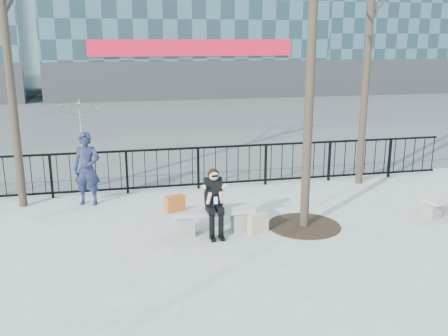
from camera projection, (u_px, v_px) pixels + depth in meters
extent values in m
plane|color=gray|center=(213.00, 232.00, 10.04)|extent=(120.00, 120.00, 0.00)
cube|color=#474747|center=(154.00, 118.00, 24.22)|extent=(60.00, 23.00, 0.01)
cube|color=black|center=(190.00, 148.00, 12.60)|extent=(14.00, 0.05, 0.05)
cube|color=black|center=(191.00, 185.00, 12.84)|extent=(14.00, 0.05, 0.05)
cube|color=#2D2D30|center=(193.00, 81.00, 31.12)|extent=(18.00, 0.08, 2.40)
cube|color=red|center=(193.00, 48.00, 30.55)|extent=(12.60, 0.12, 1.00)
cube|color=#2D2D30|center=(435.00, 76.00, 34.60)|extent=(16.00, 0.08, 2.40)
cylinder|color=black|center=(312.00, 40.00, 9.39)|extent=(0.18, 0.18, 7.50)
cylinder|color=black|center=(8.00, 63.00, 10.76)|extent=(0.18, 0.18, 6.50)
cylinder|color=black|center=(368.00, 49.00, 12.53)|extent=(0.18, 0.18, 7.00)
cylinder|color=black|center=(304.00, 226.00, 10.33)|extent=(1.50, 1.50, 0.02)
cube|color=slate|center=(186.00, 224.00, 9.87)|extent=(0.32, 0.38, 0.40)
cube|color=slate|center=(240.00, 220.00, 10.10)|extent=(0.32, 0.38, 0.40)
cube|color=gray|center=(213.00, 211.00, 9.93)|extent=(1.65, 0.46, 0.09)
cube|color=slate|center=(431.00, 209.00, 10.85)|extent=(0.29, 0.35, 0.36)
cube|color=#B84F16|center=(175.00, 203.00, 9.74)|extent=(0.41, 0.29, 0.31)
cube|color=beige|center=(258.00, 224.00, 9.92)|extent=(0.45, 0.29, 0.40)
imported|color=black|center=(87.00, 169.00, 11.49)|extent=(0.71, 0.56, 1.71)
imported|color=yellow|center=(81.00, 135.00, 14.53)|extent=(2.76, 2.80, 2.09)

